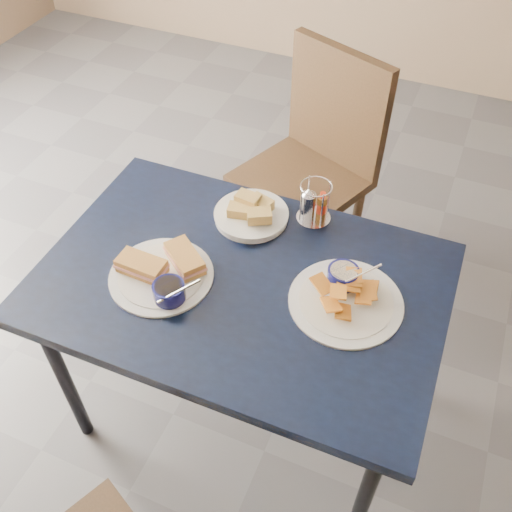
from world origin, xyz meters
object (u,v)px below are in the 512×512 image
at_px(dining_table, 242,294).
at_px(bread_basket, 252,213).
at_px(condiment_caddy, 313,204).
at_px(chair_far, 309,152).
at_px(plantain_plate, 345,293).
at_px(sandwich_plate, 164,272).

relative_size(dining_table, bread_basket, 5.03).
relative_size(dining_table, condiment_caddy, 8.65).
distance_m(chair_far, plantain_plate, 0.95).
relative_size(dining_table, chair_far, 1.19).
bearing_deg(chair_far, condiment_caddy, -71.01).
xyz_separation_m(bread_basket, condiment_caddy, (0.18, 0.08, 0.03)).
bearing_deg(chair_far, sandwich_plate, -96.61).
xyz_separation_m(plantain_plate, condiment_caddy, (-0.19, 0.28, 0.04)).
bearing_deg(chair_far, dining_table, -84.11).
bearing_deg(condiment_caddy, bread_basket, -155.98).
xyz_separation_m(dining_table, sandwich_plate, (-0.21, -0.08, 0.09)).
height_order(plantain_plate, bread_basket, plantain_plate).
bearing_deg(sandwich_plate, plantain_plate, 14.76).
relative_size(sandwich_plate, plantain_plate, 0.99).
height_order(plantain_plate, condiment_caddy, condiment_caddy).
distance_m(chair_far, sandwich_plate, 1.01).
height_order(dining_table, bread_basket, bread_basket).
bearing_deg(dining_table, bread_basket, 106.48).
height_order(chair_far, bread_basket, chair_far).
distance_m(dining_table, sandwich_plate, 0.24).
height_order(chair_far, sandwich_plate, chair_far).
xyz_separation_m(sandwich_plate, bread_basket, (0.13, 0.33, -0.00)).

